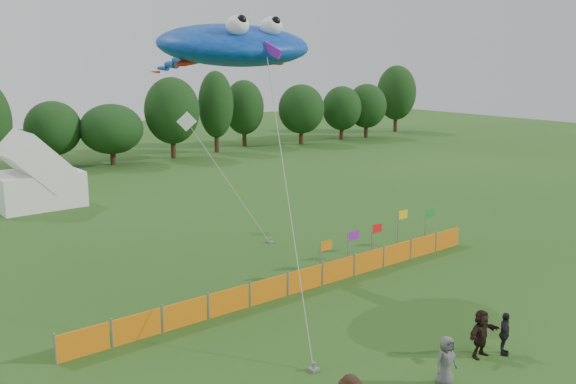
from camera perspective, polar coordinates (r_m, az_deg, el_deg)
ground at (r=21.43m, az=10.56°, el=-16.45°), size 160.00×160.00×0.00m
treeline at (r=59.48m, az=-23.05°, el=5.42°), size 104.57×8.78×8.36m
tent_right at (r=46.66m, az=-21.47°, el=1.18°), size 5.52×4.42×3.90m
barrier_fence at (r=28.40m, az=1.51°, el=-7.78°), size 21.90×0.06×1.00m
flag_row at (r=32.24m, az=8.01°, el=-3.82°), size 8.73×0.76×2.26m
spectator_d at (r=23.79m, az=18.69°, el=-11.85°), size 0.96×0.79×1.53m
spectator_e at (r=21.24m, az=13.85°, el=-14.39°), size 0.85×0.60×1.64m
spectator_f at (r=23.36m, az=16.79°, el=-11.96°), size 1.57×0.51×1.69m
stingray_kite at (r=28.23m, az=-5.26°, el=12.83°), size 7.40×17.57×11.77m
small_kite_white at (r=37.85m, az=-7.12°, el=3.52°), size 1.94×6.95×6.86m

